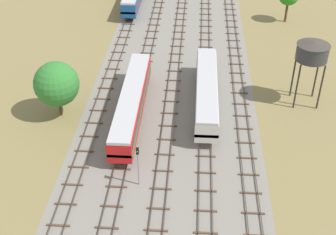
{
  "coord_description": "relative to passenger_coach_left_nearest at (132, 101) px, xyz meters",
  "views": [
    {
      "loc": [
        3.31,
        -17.79,
        35.36
      ],
      "look_at": [
        0.0,
        31.36,
        1.5
      ],
      "focal_mm": 49.28,
      "sensor_mm": 36.0,
      "label": 1
    }
  ],
  "objects": [
    {
      "name": "diesel_railcar_centre_near",
      "position": [
        9.9,
        3.46,
        -0.02
      ],
      "size": [
        2.96,
        20.5,
        3.8
      ],
      "color": "beige",
      "rests_on": "ground"
    },
    {
      "name": "ground_plane",
      "position": [
        4.95,
        22.79,
        -2.61
      ],
      "size": [
        480.0,
        480.0,
        0.0
      ],
      "primitive_type": "plane",
      "color": "olive"
    },
    {
      "name": "lineside_tree_1",
      "position": [
        -9.79,
        -0.05,
        2.28
      ],
      "size": [
        5.98,
        5.98,
        7.89
      ],
      "color": "#4C331E",
      "rests_on": "ground"
    },
    {
      "name": "track_centre",
      "position": [
        9.9,
        23.79,
        -2.48
      ],
      "size": [
        2.4,
        126.0,
        0.29
      ],
      "color": "#47382D",
      "rests_on": "ground"
    },
    {
      "name": "track_left",
      "position": [
        0.0,
        23.79,
        -2.48
      ],
      "size": [
        2.4,
        126.0,
        0.29
      ],
      "color": "#47382D",
      "rests_on": "ground"
    },
    {
      "name": "track_far_left",
      "position": [
        -4.95,
        23.79,
        -2.48
      ],
      "size": [
        2.4,
        126.0,
        0.29
      ],
      "color": "#47382D",
      "rests_on": "ground"
    },
    {
      "name": "track_centre_left",
      "position": [
        4.95,
        23.79,
        -2.48
      ],
      "size": [
        2.4,
        126.0,
        0.29
      ],
      "color": "#47382D",
      "rests_on": "ground"
    },
    {
      "name": "water_tower",
      "position": [
        23.73,
        5.6,
        5.32
      ],
      "size": [
        4.48,
        4.48,
        9.41
      ],
      "color": "#2D2826",
      "rests_on": "ground"
    },
    {
      "name": "passenger_coach_left_nearest",
      "position": [
        0.0,
        0.0,
        0.0
      ],
      "size": [
        2.96,
        22.0,
        3.8
      ],
      "color": "red",
      "rests_on": "ground"
    },
    {
      "name": "signal_post_nearest",
      "position": [
        2.47,
        -13.12,
        0.82
      ],
      "size": [
        0.28,
        0.47,
        5.41
      ],
      "color": "gray",
      "rests_on": "ground"
    },
    {
      "name": "ballast_bed",
      "position": [
        4.95,
        22.79,
        -2.61
      ],
      "size": [
        23.79,
        176.0,
        0.01
      ],
      "primitive_type": "cube",
      "color": "gray",
      "rests_on": "ground"
    },
    {
      "name": "track_centre_right",
      "position": [
        14.85,
        23.79,
        -2.48
      ],
      "size": [
        2.4,
        126.0,
        0.29
      ],
      "color": "#47382D",
      "rests_on": "ground"
    }
  ]
}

